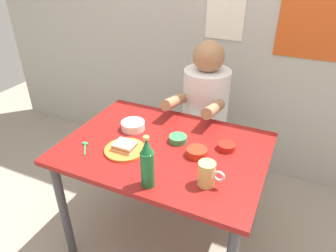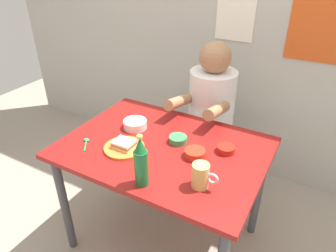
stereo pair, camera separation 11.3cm
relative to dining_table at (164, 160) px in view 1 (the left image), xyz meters
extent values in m
plane|color=gray|center=(0.00, 0.00, -0.65)|extent=(6.00, 6.00, 0.00)
cube|color=#ADA89E|center=(0.00, 1.05, 0.65)|extent=(4.40, 0.08, 2.60)
cube|color=#CC4C19|center=(0.61, 1.01, 0.57)|extent=(0.46, 0.01, 0.40)
cube|color=silver|center=(0.01, 1.01, 0.70)|extent=(0.28, 0.01, 0.51)
cube|color=maroon|center=(0.00, 0.00, 0.08)|extent=(1.10, 0.80, 0.03)
cylinder|color=#3F3F44|center=(-0.49, -0.34, -0.29)|extent=(0.05, 0.05, 0.71)
cylinder|color=#3F3F44|center=(-0.49, 0.34, -0.29)|extent=(0.05, 0.05, 0.71)
cylinder|color=#3F3F44|center=(0.49, 0.34, -0.29)|extent=(0.05, 0.05, 0.71)
cylinder|color=#4C4C51|center=(0.03, 0.63, -0.44)|extent=(0.08, 0.08, 0.41)
cylinder|color=#2D2D33|center=(0.03, 0.63, -0.22)|extent=(0.34, 0.34, 0.04)
cylinder|color=white|center=(0.03, 0.63, 0.06)|extent=(0.32, 0.32, 0.52)
sphere|color=#A0704C|center=(0.03, 0.63, 0.42)|extent=(0.21, 0.21, 0.21)
cylinder|color=#A0704C|center=(-0.10, 0.38, 0.18)|extent=(0.07, 0.31, 0.14)
cylinder|color=#A0704C|center=(0.16, 0.38, 0.18)|extent=(0.07, 0.31, 0.14)
cylinder|color=orange|center=(-0.17, -0.13, 0.10)|extent=(0.22, 0.22, 0.01)
cube|color=beige|center=(-0.17, -0.13, 0.11)|extent=(0.11, 0.09, 0.01)
cube|color=#9E592D|center=(-0.17, -0.13, 0.13)|extent=(0.11, 0.09, 0.01)
cube|color=beige|center=(-0.17, -0.13, 0.14)|extent=(0.11, 0.09, 0.01)
cylinder|color=#D1BC66|center=(0.31, -0.20, 0.15)|extent=(0.08, 0.08, 0.12)
torus|color=silver|center=(0.37, -0.20, 0.16)|extent=(0.06, 0.01, 0.06)
cylinder|color=#19602D|center=(0.07, -0.32, 0.18)|extent=(0.06, 0.06, 0.18)
cone|color=#19602D|center=(0.07, -0.32, 0.31)|extent=(0.05, 0.05, 0.07)
cylinder|color=#BFB74C|center=(0.07, -0.32, 0.35)|extent=(0.03, 0.03, 0.01)
cylinder|color=#388C4C|center=(0.05, 0.07, 0.11)|extent=(0.10, 0.10, 0.03)
cylinder|color=#5B643A|center=(0.05, 0.07, 0.12)|extent=(0.08, 0.08, 0.02)
cylinder|color=#B21E14|center=(0.32, 0.11, 0.11)|extent=(0.10, 0.10, 0.03)
cylinder|color=maroon|center=(0.32, 0.11, 0.12)|extent=(0.08, 0.08, 0.02)
cylinder|color=silver|center=(-0.25, 0.08, 0.12)|extent=(0.14, 0.14, 0.05)
cylinder|color=tan|center=(-0.25, 0.08, 0.13)|extent=(0.11, 0.11, 0.02)
cylinder|color=red|center=(0.19, -0.01, 0.11)|extent=(0.11, 0.11, 0.04)
cylinder|color=#A33521|center=(0.19, -0.01, 0.12)|extent=(0.09, 0.09, 0.02)
cylinder|color=#26A559|center=(-0.37, -0.21, 0.10)|extent=(0.07, 0.09, 0.01)
ellipsoid|color=#26A559|center=(-0.40, -0.17, 0.10)|extent=(0.04, 0.02, 0.01)
camera|label=1|loc=(0.60, -1.26, 1.04)|focal=32.91mm
camera|label=2|loc=(0.70, -1.21, 1.04)|focal=32.91mm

